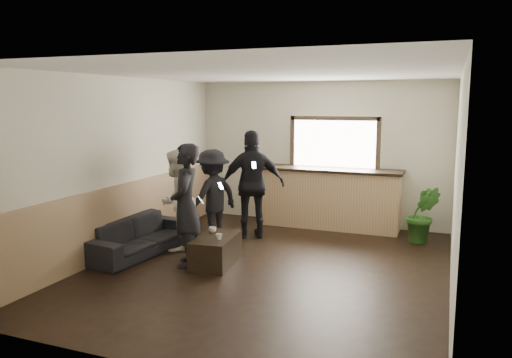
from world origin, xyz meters
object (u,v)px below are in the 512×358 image
at_px(bar_counter, 330,194).
at_px(person_d, 253,185).
at_px(potted_plant, 423,214).
at_px(cup_a, 212,230).
at_px(person_a, 186,205).
at_px(person_b, 176,200).
at_px(cup_b, 219,237).
at_px(sofa, 139,236).
at_px(coffee_table, 216,250).
at_px(person_c, 212,196).

relative_size(bar_counter, person_d, 1.41).
relative_size(bar_counter, potted_plant, 2.71).
distance_m(cup_a, person_a, 0.62).
relative_size(cup_a, person_d, 0.06).
bearing_deg(person_b, potted_plant, 112.35).
bearing_deg(bar_counter, person_d, -132.22).
height_order(cup_a, cup_b, cup_a).
xyz_separation_m(person_a, person_d, (0.35, 1.77, 0.05)).
bearing_deg(sofa, coffee_table, -84.87).
bearing_deg(person_c, person_d, 154.74).
height_order(cup_a, person_b, person_b).
relative_size(bar_counter, person_c, 1.68).
relative_size(cup_a, person_a, 0.06).
height_order(bar_counter, person_b, bar_counter).
bearing_deg(person_a, sofa, -127.19).
height_order(coffee_table, person_c, person_c).
bearing_deg(coffee_table, cup_b, -47.39).
bearing_deg(person_a, bar_counter, 129.15).
distance_m(coffee_table, person_d, 1.76).
distance_m(person_b, person_d, 1.44).
distance_m(cup_b, person_b, 1.25).
relative_size(cup_a, potted_plant, 0.11).
height_order(cup_a, person_a, person_a).
bearing_deg(potted_plant, person_c, -160.12).
xyz_separation_m(person_b, person_d, (0.88, 1.14, 0.13)).
bearing_deg(potted_plant, person_d, -165.61).
distance_m(coffee_table, potted_plant, 3.65).
bearing_deg(potted_plant, bar_counter, 163.85).
xyz_separation_m(bar_counter, cup_a, (-1.21, -2.64, -0.17)).
height_order(bar_counter, cup_b, bar_counter).
relative_size(coffee_table, person_d, 0.50).
xyz_separation_m(cup_b, person_d, (-0.17, 1.73, 0.49)).
relative_size(potted_plant, person_c, 0.62).
height_order(cup_b, potted_plant, potted_plant).
xyz_separation_m(sofa, person_a, (0.98, -0.22, 0.62)).
bearing_deg(person_d, cup_a, 58.28).
bearing_deg(bar_counter, cup_b, -107.78).
xyz_separation_m(bar_counter, person_b, (-2.00, -2.37, 0.18)).
distance_m(bar_counter, coffee_table, 3.05).
bearing_deg(person_b, person_a, 35.57).
distance_m(bar_counter, potted_plant, 1.80).
relative_size(bar_counter, cup_a, 23.72).
xyz_separation_m(person_c, person_d, (0.55, 0.50, 0.15)).
bearing_deg(coffee_table, person_b, 153.56).
bearing_deg(person_c, bar_counter, 158.61).
height_order(person_a, person_d, person_d).
bearing_deg(cup_a, sofa, -173.38).
distance_m(cup_a, person_d, 1.50).
height_order(bar_counter, coffee_table, bar_counter).
height_order(coffee_table, person_a, person_a).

